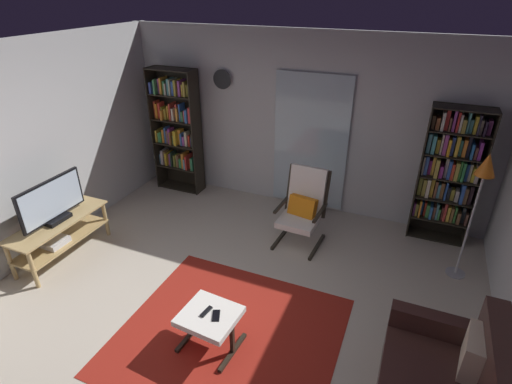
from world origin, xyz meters
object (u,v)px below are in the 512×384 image
bookshelf_near_tv (177,128)px  tv_remote (206,311)px  tv_stand (59,233)px  wall_clock (222,79)px  floor_lamp_by_shelf (483,179)px  television (52,202)px  bookshelf_near_sofa (449,172)px  lounge_armchair (303,205)px  cell_phone (216,316)px  ottoman (210,319)px

bookshelf_near_tv → tv_remote: (2.06, -2.78, -0.65)m
tv_stand → bookshelf_near_tv: (0.33, 2.27, 0.72)m
wall_clock → floor_lamp_by_shelf: bearing=-14.3°
tv_remote → television: bearing=176.6°
wall_clock → bookshelf_near_sofa: bearing=-2.3°
wall_clock → television: bearing=-113.8°
television → bookshelf_near_tv: bearing=81.6°
bookshelf_near_tv → tv_stand: bearing=-98.4°
lounge_armchair → tv_remote: lounge_armchair is taller
lounge_armchair → cell_phone: lounge_armchair is taller
ottoman → floor_lamp_by_shelf: size_ratio=0.35×
ottoman → tv_remote: tv_remote is taller
tv_remote → cell_phone: bearing=5.3°
tv_remote → cell_phone: size_ratio=1.03×
ottoman → wall_clock: bearing=114.1°
ottoman → tv_remote: 0.09m
cell_phone → bookshelf_near_tv: bearing=104.7°
cell_phone → bookshelf_near_sofa: bearing=33.7°
tv_stand → ottoman: (2.43, -0.52, -0.01)m
television → wall_clock: bearing=66.2°
tv_stand → ottoman: 2.48m
tv_stand → wall_clock: wall_clock is taller
bookshelf_near_tv → wall_clock: bearing=15.1°
ottoman → floor_lamp_by_shelf: bearing=43.4°
television → lounge_armchair: (2.69, 1.53, -0.25)m
lounge_armchair → floor_lamp_by_shelf: (1.94, 0.02, 0.75)m
bookshelf_near_sofa → ottoman: bearing=-124.2°
bookshelf_near_sofa → tv_remote: bookshelf_near_sofa is taller
television → ottoman: (2.42, -0.54, -0.45)m
tv_stand → tv_remote: (2.39, -0.52, 0.07)m
television → cell_phone: (2.50, -0.54, -0.37)m
bookshelf_near_tv → lounge_armchair: 2.53m
floor_lamp_by_shelf → bookshelf_near_tv: bearing=170.8°
television → floor_lamp_by_shelf: floor_lamp_by_shelf is taller
bookshelf_near_sofa → tv_stand: bearing=-151.8°
bookshelf_near_tv → lounge_armchair: size_ratio=1.95×
tv_stand → wall_clock: bearing=66.3°
ottoman → floor_lamp_by_shelf: floor_lamp_by_shelf is taller
lounge_armchair → ottoman: lounge_armchair is taller
tv_stand → tv_remote: bearing=-12.2°
television → bookshelf_near_sofa: size_ratio=0.49×
bookshelf_near_tv → tv_remote: size_ratio=13.86×
tv_stand → television: television is taller
tv_remote → bookshelf_near_tv: bearing=135.6°
bookshelf_near_sofa → floor_lamp_by_shelf: size_ratio=1.17×
tv_stand → lounge_armchair: (2.70, 1.55, 0.19)m
tv_remote → bookshelf_near_sofa: bearing=64.4°
tv_remote → wall_clock: 3.56m
ottoman → cell_phone: bearing=-0.1°
lounge_armchair → tv_remote: (-0.30, -2.06, -0.12)m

